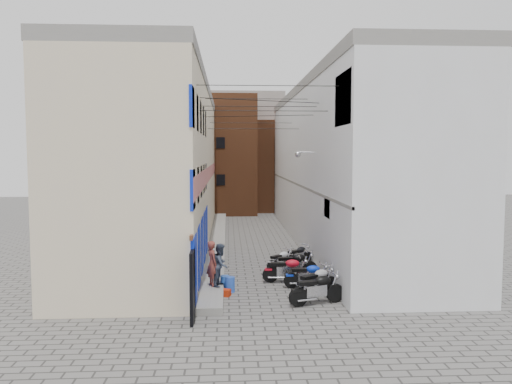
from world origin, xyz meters
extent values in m
plane|color=#5D5A57|center=(0.00, 0.00, 0.00)|extent=(90.00, 90.00, 0.00)
cube|color=gray|center=(-2.05, 13.00, 0.12)|extent=(0.90, 26.00, 0.25)
cube|color=beige|center=(-5.00, 13.00, 4.25)|extent=(5.00, 26.00, 8.50)
cube|color=#C06E6C|center=(-2.54, 13.00, 4.00)|extent=(0.10, 26.00, 0.80)
cube|color=#0B24B3|center=(-2.53, 4.90, 1.30)|extent=(0.12, 10.20, 2.40)
cube|color=#0B24B3|center=(-2.55, 4.90, 5.30)|extent=(0.10, 10.20, 4.00)
cube|color=gray|center=(-5.00, 13.00, 8.75)|extent=(5.10, 26.00, 0.50)
cube|color=black|center=(-2.52, -0.40, 1.10)|extent=(0.10, 1.20, 2.20)
cube|color=white|center=(5.00, 13.00, 4.25)|extent=(5.00, 26.00, 8.50)
cube|color=#0B24B3|center=(2.55, 1.50, 7.00)|extent=(0.10, 2.40, 1.80)
cube|color=white|center=(2.56, 4.00, 3.00)|extent=(0.08, 1.00, 0.70)
cylinder|color=#B2B2B7|center=(2.15, 7.00, 5.20)|extent=(0.80, 0.06, 0.06)
sphere|color=#B2B2B7|center=(1.75, 7.00, 5.10)|extent=(0.28, 0.28, 0.28)
cube|color=gray|center=(5.00, 13.00, 8.75)|extent=(5.10, 26.00, 0.50)
cube|color=gray|center=(2.54, 13.00, 3.40)|extent=(0.10, 26.00, 0.12)
cube|color=brown|center=(-2.00, 28.00, 5.00)|extent=(6.00, 6.00, 10.00)
cube|color=brown|center=(3.00, 30.00, 4.00)|extent=(5.00, 6.00, 8.00)
cube|color=gray|center=(0.00, 34.00, 5.50)|extent=(8.00, 5.00, 11.00)
cube|color=black|center=(0.00, 25.20, 1.20)|extent=(2.00, 0.30, 2.40)
cylinder|color=black|center=(0.00, 2.00, 7.50)|extent=(5.20, 0.02, 0.02)
cylinder|color=black|center=(0.00, 4.00, 6.80)|extent=(5.20, 0.02, 0.02)
cylinder|color=black|center=(0.00, 6.50, 7.20)|extent=(5.20, 0.02, 0.02)
cylinder|color=black|center=(0.00, 9.00, 7.80)|extent=(5.20, 0.02, 0.02)
cylinder|color=black|center=(0.00, 12.00, 6.50)|extent=(5.20, 0.02, 0.02)
cylinder|color=black|center=(0.00, 15.00, 7.00)|extent=(5.20, 0.02, 0.02)
cylinder|color=black|center=(0.00, 5.00, 7.30)|extent=(5.65, 2.07, 0.02)
cylinder|color=black|center=(0.00, 8.00, 6.90)|extent=(5.80, 1.58, 0.02)
imported|color=brown|center=(-2.01, 2.75, 1.09)|extent=(0.58, 0.71, 1.68)
imported|color=#364052|center=(-1.70, 2.74, 1.04)|extent=(0.78, 0.90, 1.57)
cylinder|color=blue|center=(-1.36, 2.74, 0.28)|extent=(0.43, 0.43, 0.57)
cylinder|color=blue|center=(-1.55, 3.05, 0.27)|extent=(0.40, 0.40, 0.54)
cube|color=#B4280C|center=(-1.55, 2.23, 0.12)|extent=(0.47, 0.41, 0.24)
camera|label=1|loc=(-1.42, -15.49, 5.15)|focal=35.00mm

